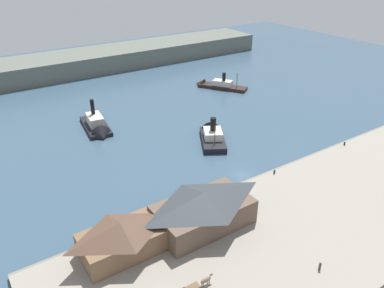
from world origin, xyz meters
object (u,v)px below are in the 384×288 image
object	(u,v)px
pedestrian_walking_west	(320,266)
ferry_outer_harbor	(97,127)
ferry_approaching_west	(216,85)
ferry_shed_east_terminal	(121,237)
mooring_post_center_east	(345,144)
mooring_post_center_west	(274,172)
ferry_moored_west	(212,135)
ferry_shed_west_terminal	(203,209)
horse_cart	(196,286)

from	to	relation	value
pedestrian_walking_west	ferry_outer_harbor	size ratio (longest dim) A/B	0.09
ferry_outer_harbor	ferry_approaching_west	bearing A→B (deg)	12.74
ferry_shed_east_terminal	mooring_post_center_east	bearing A→B (deg)	3.58
mooring_post_center_east	mooring_post_center_west	size ratio (longest dim) A/B	1.00
mooring_post_center_east	ferry_moored_west	xyz separation A→B (m)	(-27.30, 25.41, -0.24)
mooring_post_center_west	ferry_approaching_west	size ratio (longest dim) A/B	0.04
ferry_shed_west_terminal	ferry_moored_west	size ratio (longest dim) A/B	1.14
ferry_moored_west	ferry_shed_west_terminal	bearing A→B (deg)	-128.87
ferry_shed_west_terminal	pedestrian_walking_west	size ratio (longest dim) A/B	11.25
pedestrian_walking_west	mooring_post_center_west	bearing A→B (deg)	59.52
ferry_shed_east_terminal	mooring_post_center_east	xyz separation A→B (m)	(69.26, 4.33, -3.03)
mooring_post_center_west	ferry_moored_west	bearing A→B (deg)	90.50
horse_cart	ferry_approaching_west	world-z (taller)	ferry_approaching_west
horse_cart	ferry_outer_harbor	world-z (taller)	ferry_outer_harbor
ferry_shed_east_terminal	ferry_approaching_west	bearing A→B (deg)	43.00
ferry_outer_harbor	ferry_moored_west	world-z (taller)	ferry_outer_harbor
pedestrian_walking_west	ferry_moored_west	size ratio (longest dim) A/B	0.10
ferry_shed_west_terminal	mooring_post_center_east	world-z (taller)	ferry_shed_west_terminal
ferry_shed_west_terminal	ferry_shed_east_terminal	bearing A→B (deg)	173.96
ferry_shed_west_terminal	mooring_post_center_west	bearing A→B (deg)	13.36
ferry_shed_east_terminal	ferry_outer_harbor	distance (m)	56.14
pedestrian_walking_west	mooring_post_center_west	xyz separation A→B (m)	(15.83, 26.91, -0.33)
mooring_post_center_east	ferry_outer_harbor	size ratio (longest dim) A/B	0.05
ferry_shed_west_terminal	ferry_outer_harbor	bearing A→B (deg)	90.70
ferry_shed_east_terminal	mooring_post_center_west	size ratio (longest dim) A/B	16.31
ferry_shed_west_terminal	mooring_post_center_east	bearing A→B (deg)	6.59
mooring_post_center_west	ferry_outer_harbor	xyz separation A→B (m)	(-26.28, 49.41, -0.33)
ferry_shed_west_terminal	pedestrian_walking_west	distance (m)	23.21
mooring_post_center_west	ferry_outer_harbor	size ratio (longest dim) A/B	0.05
ferry_outer_harbor	ferry_moored_west	distance (m)	35.42
ferry_shed_east_terminal	ferry_approaching_west	xyz separation A→B (m)	(70.96, 66.18, -3.55)
pedestrian_walking_west	ferry_moored_west	world-z (taller)	ferry_moored_west
ferry_approaching_west	ferry_outer_harbor	bearing A→B (deg)	-167.26
horse_cart	mooring_post_center_east	xyz separation A→B (m)	(62.96, 18.79, -0.48)
ferry_shed_west_terminal	ferry_outer_harbor	distance (m)	55.62
ferry_shed_east_terminal	mooring_post_center_east	size ratio (longest dim) A/B	16.31
ferry_shed_east_terminal	ferry_shed_west_terminal	bearing A→B (deg)	-6.04
horse_cart	ferry_outer_harbor	bearing A→B (deg)	81.99
ferry_approaching_west	pedestrian_walking_west	bearing A→B (deg)	-116.69
mooring_post_center_east	ferry_moored_west	world-z (taller)	ferry_moored_west
horse_cart	pedestrian_walking_west	bearing A→B (deg)	-22.05
horse_cart	ferry_moored_west	world-z (taller)	ferry_moored_west
mooring_post_center_east	ferry_moored_west	size ratio (longest dim) A/B	0.05
mooring_post_center_east	ferry_outer_harbor	bearing A→B (deg)	137.21
ferry_shed_west_terminal	pedestrian_walking_west	world-z (taller)	ferry_shed_west_terminal
ferry_outer_harbor	ferry_moored_west	xyz separation A→B (m)	(26.06, -23.99, 0.08)
ferry_shed_west_terminal	pedestrian_walking_west	xyz separation A→B (m)	(9.77, -20.83, -3.08)
ferry_approaching_west	ferry_moored_west	xyz separation A→B (m)	(-29.00, -36.45, 0.27)
mooring_post_center_east	mooring_post_center_west	world-z (taller)	same
mooring_post_center_east	ferry_approaching_west	distance (m)	61.88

